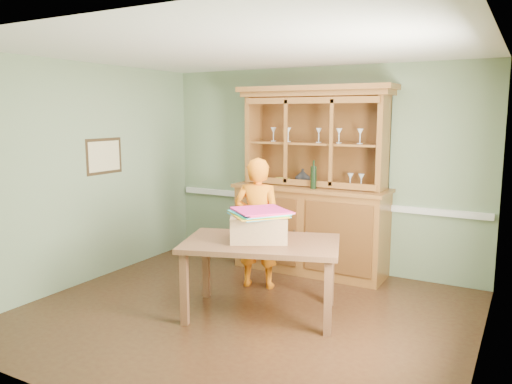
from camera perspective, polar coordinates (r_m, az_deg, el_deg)
The scene contains 14 objects.
floor at distance 5.41m, azimuth -1.40°, elevation -13.74°, with size 4.50×4.50×0.00m, color #422915.
ceiling at distance 5.03m, azimuth -1.52°, elevation 15.96°, with size 4.50×4.50×0.00m, color white.
wall_back at distance 6.83m, azimuth 7.11°, elevation 2.69°, with size 4.50×4.50×0.00m, color gray.
wall_left at distance 6.48m, azimuth -18.88°, elevation 1.94°, with size 4.00×4.00×0.00m, color gray.
wall_right at distance 4.37m, azimuth 24.88°, elevation -1.59°, with size 4.00×4.00×0.00m, color gray.
wall_front at distance 3.50m, azimuth -18.37°, elevation -3.64°, with size 4.50×4.50×0.00m, color gray.
chair_rail at distance 6.87m, azimuth 6.96°, elevation -1.06°, with size 4.41×0.05×0.08m, color white.
framed_map at distance 6.64m, azimuth -16.93°, elevation 3.93°, with size 0.03×0.60×0.46m.
window_panel at distance 4.05m, azimuth 24.40°, elevation -0.17°, with size 0.03×0.96×1.36m.
china_hutch at distance 6.64m, azimuth 6.35°, elevation -1.83°, with size 2.07×0.69×2.44m.
dining_table at distance 5.17m, azimuth 0.59°, elevation -6.63°, with size 1.80×1.41×0.79m.
cardboard_box at distance 5.16m, azimuth 0.29°, elevation -4.08°, with size 0.57×0.46×0.27m, color tan.
kite_stack at distance 5.09m, azimuth 0.41°, elevation -2.36°, with size 0.70×0.70×0.06m.
person at distance 5.99m, azimuth 0.20°, elevation -3.57°, with size 0.57×0.38×1.58m, color orange.
Camera 1 is at (2.54, -4.30, 2.09)m, focal length 35.00 mm.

